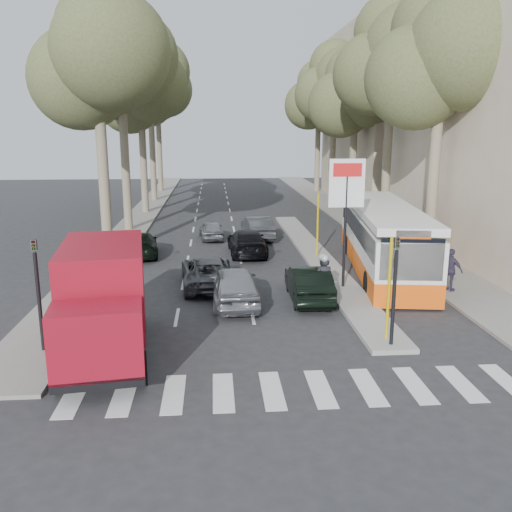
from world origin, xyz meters
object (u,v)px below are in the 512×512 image
at_px(dark_hatchback, 308,283).
at_px(city_bus, 383,237).
at_px(silver_hatchback, 234,285).
at_px(red_truck, 103,299).
at_px(motorcycle, 323,281).

xyz_separation_m(dark_hatchback, city_bus, (4.38, 4.30, 1.00)).
relative_size(dark_hatchback, city_bus, 0.34).
distance_m(silver_hatchback, red_truck, 6.27).
xyz_separation_m(red_truck, motorcycle, (7.65, 4.47, -0.85)).
height_order(city_bus, motorcycle, city_bus).
bearing_deg(silver_hatchback, motorcycle, 174.39).
distance_m(silver_hatchback, city_bus, 8.78).
height_order(red_truck, motorcycle, red_truck).
xyz_separation_m(red_truck, city_bus, (11.53, 9.23, -0.07)).
bearing_deg(red_truck, silver_hatchback, 40.84).
xyz_separation_m(silver_hatchback, dark_hatchback, (3.03, 0.32, -0.06)).
xyz_separation_m(dark_hatchback, red_truck, (-7.15, -4.93, 1.07)).
distance_m(silver_hatchback, dark_hatchback, 3.04).
bearing_deg(dark_hatchback, city_bus, -134.49).
bearing_deg(silver_hatchback, red_truck, 44.91).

